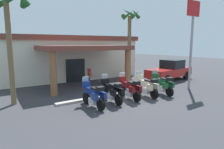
# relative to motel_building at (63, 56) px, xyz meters

# --- Properties ---
(ground_plane) EXTENTS (80.00, 80.00, 0.00)m
(ground_plane) POSITION_rel_motel_building_xyz_m (-0.14, -10.35, -2.16)
(ground_plane) COLOR #38383D
(motel_building) EXTENTS (14.68, 11.90, 4.23)m
(motel_building) POSITION_rel_motel_building_xyz_m (0.00, 0.00, 0.00)
(motel_building) COLOR silver
(motel_building) RESTS_ON ground_plane
(motorcycle_blue) EXTENTS (0.71, 2.21, 1.61)m
(motorcycle_blue) POSITION_rel_motel_building_xyz_m (-2.42, -10.74, -1.46)
(motorcycle_blue) COLOR black
(motorcycle_blue) RESTS_ON ground_plane
(motorcycle_black) EXTENTS (0.72, 2.21, 1.61)m
(motorcycle_black) POSITION_rel_motel_building_xyz_m (-1.08, -10.59, -1.46)
(motorcycle_black) COLOR black
(motorcycle_black) RESTS_ON ground_plane
(motorcycle_maroon) EXTENTS (0.73, 2.21, 1.61)m
(motorcycle_maroon) POSITION_rel_motel_building_xyz_m (0.26, -10.63, -1.46)
(motorcycle_maroon) COLOR black
(motorcycle_maroon) RESTS_ON ground_plane
(motorcycle_cream) EXTENTS (0.73, 2.21, 1.61)m
(motorcycle_cream) POSITION_rel_motel_building_xyz_m (1.60, -10.78, -1.46)
(motorcycle_cream) COLOR black
(motorcycle_cream) RESTS_ON ground_plane
(motorcycle_green) EXTENTS (0.83, 2.21, 1.61)m
(motorcycle_green) POSITION_rel_motel_building_xyz_m (2.94, -10.95, -1.46)
(motorcycle_green) COLOR black
(motorcycle_green) RESTS_ON ground_plane
(pedestrian) EXTENTS (0.32, 0.50, 1.66)m
(pedestrian) POSITION_rel_motel_building_xyz_m (0.03, -5.72, -1.19)
(pedestrian) COLOR #3F334C
(pedestrian) RESTS_ON ground_plane
(pickup_truck_red) EXTENTS (5.39, 2.49, 1.95)m
(pickup_truck_red) POSITION_rel_motel_building_xyz_m (7.67, -7.71, -1.22)
(pickup_truck_red) COLOR black
(pickup_truck_red) RESTS_ON ground_plane
(palm_tree_near_portico) EXTENTS (1.91, 1.99, 6.73)m
(palm_tree_near_portico) POSITION_rel_motel_building_xyz_m (4.44, -5.51, 2.57)
(palm_tree_near_portico) COLOR brown
(palm_tree_near_portico) RESTS_ON ground_plane
(palm_tree_roadside) EXTENTS (2.46, 2.59, 6.73)m
(palm_tree_roadside) POSITION_rel_motel_building_xyz_m (-5.98, -7.70, 3.00)
(palm_tree_roadside) COLOR brown
(palm_tree_roadside) RESTS_ON ground_plane
(roadside_sign) EXTENTS (1.40, 0.18, 6.60)m
(roadside_sign) POSITION_rel_motel_building_xyz_m (5.96, -11.00, 2.27)
(roadside_sign) COLOR #99999E
(roadside_sign) RESTS_ON ground_plane
(curb_strip) EXTENTS (8.70, 0.36, 0.12)m
(curb_strip) POSITION_rel_motel_building_xyz_m (0.26, -9.33, -2.10)
(curb_strip) COLOR #ADA89E
(curb_strip) RESTS_ON ground_plane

